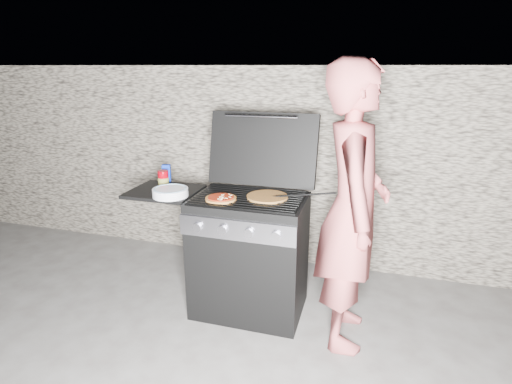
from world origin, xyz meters
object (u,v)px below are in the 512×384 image
(gas_grill, at_px, (218,251))
(sauce_jar, at_px, (163,178))
(pizza_topped, at_px, (221,198))
(person, at_px, (352,209))

(gas_grill, distance_m, sauce_jar, 0.70)
(gas_grill, height_order, pizza_topped, pizza_topped)
(sauce_jar, relative_size, person, 0.07)
(sauce_jar, bearing_deg, pizza_topped, -20.30)
(sauce_jar, distance_m, person, 1.45)
(pizza_topped, distance_m, sauce_jar, 0.59)
(pizza_topped, bearing_deg, gas_grill, 124.35)
(gas_grill, xyz_separation_m, sauce_jar, (-0.47, 0.09, 0.51))
(sauce_jar, bearing_deg, gas_grill, -10.38)
(pizza_topped, bearing_deg, person, 0.85)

